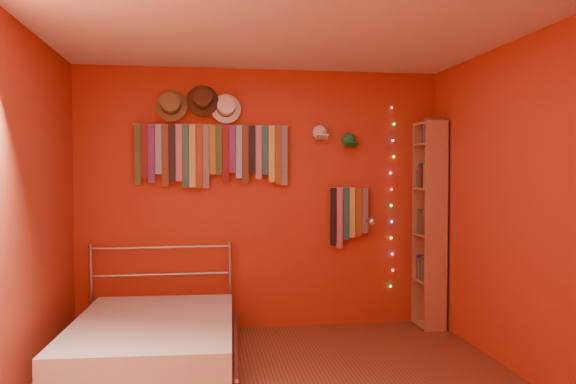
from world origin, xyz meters
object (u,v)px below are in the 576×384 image
reading_lamp (371,221)px  tie_rack (212,152)px  bed (153,342)px  bookshelf (434,223)px

reading_lamp → tie_rack: bearing=173.9°
tie_rack → bed: 1.83m
reading_lamp → bookshelf: bookshelf is taller
tie_rack → bed: (-0.47, -0.94, -1.50)m
bookshelf → reading_lamp: bearing=-179.4°
tie_rack → bed: size_ratio=0.80×
reading_lamp → bed: reading_lamp is taller
tie_rack → bookshelf: bearing=-4.1°
reading_lamp → bookshelf: 0.64m
tie_rack → reading_lamp: tie_rack is taller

